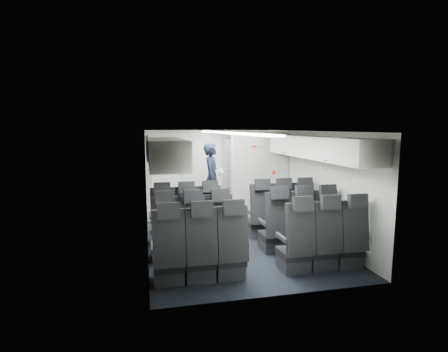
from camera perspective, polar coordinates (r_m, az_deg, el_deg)
name	(u,v)px	position (r m, az deg, el deg)	size (l,w,h in m)	color
cabin_shell	(228,180)	(7.40, 0.68, -0.61)	(3.41, 6.01, 2.16)	black
seat_row_front	(234,219)	(7.04, 1.69, -7.05)	(3.33, 0.56, 1.24)	black
seat_row_mid	(247,232)	(6.21, 3.78, -9.14)	(3.33, 0.56, 1.24)	black
seat_row_rear	(264,249)	(5.39, 6.55, -11.83)	(3.33, 0.56, 1.24)	black
overhead_bin_left_rear	(166,153)	(5.14, -9.39, 3.77)	(0.53, 1.80, 0.40)	white
overhead_bin_left_front_open	(159,153)	(6.89, -10.59, 3.75)	(0.64, 1.70, 0.72)	#9E9E93
overhead_bin_right_rear	(340,150)	(6.00, 18.46, 4.05)	(0.53, 1.80, 0.40)	white
overhead_bin_right_front	(295,145)	(7.55, 11.58, 5.01)	(0.53, 1.70, 0.40)	white
bulkhead_partition	(260,176)	(8.44, 5.90, 0.07)	(1.40, 0.15, 2.13)	silver
galley_unit	(238,171)	(10.27, 2.32, 0.79)	(0.85, 0.52, 1.90)	#939399
boarding_door	(149,180)	(8.76, -12.20, -0.58)	(0.12, 1.27, 1.86)	silver
flight_attendant	(212,178)	(9.07, -1.98, -0.38)	(0.67, 0.44, 1.83)	black
carry_on_bag	(162,152)	(6.44, -10.15, 3.83)	(0.37, 0.26, 0.22)	black
papers	(220,171)	(9.03, -0.74, 0.79)	(0.21, 0.02, 0.15)	white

